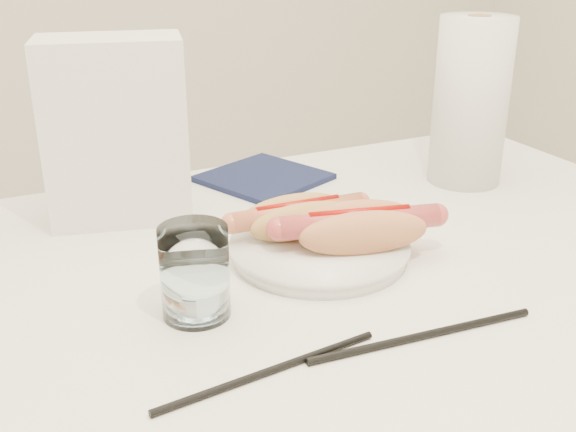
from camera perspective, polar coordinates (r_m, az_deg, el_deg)
name	(u,v)px	position (r m, az deg, el deg)	size (l,w,h in m)	color
table	(289,327)	(0.79, 0.06, -9.16)	(1.20, 0.80, 0.75)	white
plate	(319,251)	(0.81, 2.58, -2.93)	(0.20, 0.20, 0.02)	white
hotdog_left	(298,218)	(0.83, 0.84, -0.15)	(0.17, 0.07, 0.05)	tan
hotdog_right	(359,228)	(0.79, 5.89, -1.01)	(0.19, 0.11, 0.05)	#D18251
water_glass	(195,272)	(0.68, -7.69, -4.61)	(0.07, 0.07, 0.09)	white
chopstick_near	(269,371)	(0.61, -1.54, -12.65)	(0.01, 0.01, 0.22)	black
chopstick_far	(423,335)	(0.67, 11.10, -9.64)	(0.01, 0.01, 0.24)	black
napkin_box	(116,131)	(0.92, -14.01, 6.81)	(0.18, 0.10, 0.24)	silver
navy_napkin	(264,178)	(1.06, -2.02, 3.18)	(0.16, 0.16, 0.01)	#111838
paper_towel_roll	(471,102)	(1.06, 14.83, 9.09)	(0.11, 0.11, 0.24)	silver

